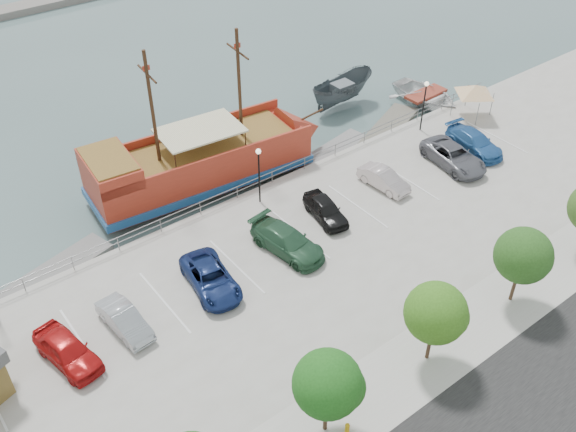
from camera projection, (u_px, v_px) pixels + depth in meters
ground at (319, 262)px, 41.06m from camera, size 160.00×160.00×0.00m
street at (535, 427)px, 30.45m from camera, size 100.00×8.00×0.04m
sidewalk at (440, 348)px, 34.19m from camera, size 100.00×4.00×0.05m
seawall_railing at (249, 187)px, 44.98m from camera, size 50.00×0.06×1.00m
pirate_ship at (217, 158)px, 47.04m from camera, size 19.04×6.81×11.88m
patrol_boat at (342, 93)px, 56.56m from camera, size 6.88×2.97×2.60m
speedboat at (425, 98)px, 57.13m from camera, size 4.96×6.80×1.38m
dock_west at (57, 271)px, 40.10m from camera, size 7.63×3.90×0.42m
dock_mid at (332, 152)px, 50.97m from camera, size 7.51×3.32×0.41m
dock_east at (389, 128)px, 53.96m from camera, size 8.08×5.11×0.45m
canopy_tent at (476, 85)px, 52.34m from camera, size 4.41×4.41×3.19m
fire_hydrant at (347, 428)px, 29.97m from camera, size 0.24×0.24×0.69m
lamp_post_mid at (259, 166)px, 42.68m from camera, size 0.36×0.36×4.28m
lamp_post_right at (425, 97)px, 50.33m from camera, size 0.36×0.36×4.28m
tree_c at (331, 385)px, 28.36m from camera, size 3.30×3.20×5.00m
tree_d at (439, 314)px, 31.71m from camera, size 3.30×3.20×5.00m
tree_e at (526, 256)px, 35.05m from camera, size 3.30×3.20×5.00m
parked_car_a at (67, 350)px, 33.11m from camera, size 2.65×4.81×1.55m
parked_car_b at (125, 320)px, 34.89m from camera, size 1.79×4.20×1.35m
parked_car_c at (211, 278)px, 37.43m from camera, size 3.09×5.37×1.41m
parked_car_d at (287, 241)px, 39.96m from camera, size 2.93×5.59×1.55m
parked_car_e at (326, 209)px, 42.62m from camera, size 2.39×4.38×1.41m
parked_car_f at (384, 179)px, 45.46m from camera, size 1.71×4.14×1.33m
parked_car_g at (454, 156)px, 47.61m from camera, size 3.24×5.78×1.53m
parked_car_h at (474, 142)px, 49.26m from camera, size 2.68×5.32×1.48m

